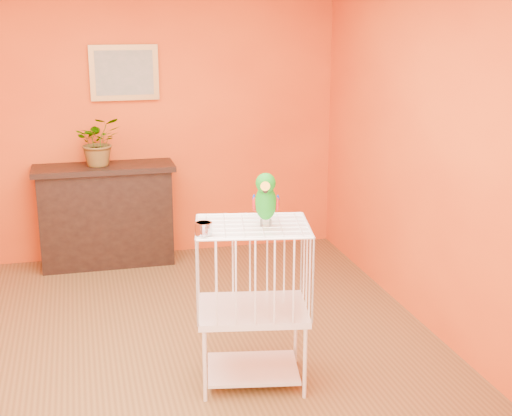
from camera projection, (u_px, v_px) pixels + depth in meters
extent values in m
plane|color=brown|center=(160.00, 358.00, 4.86)|extent=(4.50, 4.50, 0.00)
plane|color=#EE5716|center=(126.00, 121.00, 6.62)|extent=(4.00, 0.00, 4.00)
plane|color=#EE5716|center=(225.00, 312.00, 2.41)|extent=(4.00, 0.00, 4.00)
plane|color=#EE5716|center=(439.00, 157.00, 4.99)|extent=(0.00, 4.50, 4.50)
cube|color=black|center=(106.00, 218.00, 6.58)|extent=(1.19, 0.40, 0.89)
cube|color=black|center=(104.00, 168.00, 6.46)|extent=(1.27, 0.45, 0.05)
cube|color=black|center=(107.00, 223.00, 6.42)|extent=(0.83, 0.02, 0.45)
cube|color=#571A18|center=(80.00, 231.00, 6.51)|extent=(0.05, 0.18, 0.28)
cube|color=#254120|center=(89.00, 231.00, 6.52)|extent=(0.05, 0.18, 0.28)
cube|color=#571A18|center=(99.00, 230.00, 6.55)|extent=(0.05, 0.18, 0.28)
cube|color=#254120|center=(109.00, 229.00, 6.57)|extent=(0.05, 0.18, 0.28)
cube|color=#571A18|center=(120.00, 229.00, 6.59)|extent=(0.05, 0.18, 0.28)
imported|color=#26722D|center=(99.00, 147.00, 6.40)|extent=(0.43, 0.47, 0.35)
cube|color=#A3753A|center=(124.00, 73.00, 6.47)|extent=(0.62, 0.03, 0.50)
cube|color=gray|center=(124.00, 73.00, 6.46)|extent=(0.52, 0.01, 0.40)
cube|color=white|center=(253.00, 368.00, 4.55)|extent=(0.64, 0.53, 0.02)
cube|color=white|center=(253.00, 310.00, 4.44)|extent=(0.75, 0.63, 0.04)
cube|color=white|center=(252.00, 226.00, 4.29)|extent=(0.75, 0.63, 0.01)
cylinder|color=white|center=(205.00, 366.00, 4.26)|extent=(0.02, 0.02, 0.47)
cylinder|color=white|center=(305.00, 363.00, 4.30)|extent=(0.02, 0.02, 0.47)
cylinder|color=white|center=(205.00, 333.00, 4.71)|extent=(0.02, 0.02, 0.47)
cylinder|color=white|center=(296.00, 330.00, 4.75)|extent=(0.02, 0.02, 0.47)
cylinder|color=silver|center=(204.00, 228.00, 4.09)|extent=(0.10, 0.10, 0.07)
cylinder|color=#59544C|center=(261.00, 223.00, 4.26)|extent=(0.02, 0.02, 0.05)
cylinder|color=#59544C|center=(270.00, 223.00, 4.26)|extent=(0.02, 0.02, 0.05)
ellipsoid|color=#098213|center=(266.00, 203.00, 4.22)|extent=(0.18, 0.22, 0.24)
ellipsoid|color=#098213|center=(266.00, 183.00, 4.15)|extent=(0.15, 0.15, 0.12)
cone|color=orange|center=(265.00, 187.00, 4.10)|extent=(0.08, 0.09, 0.08)
cone|color=black|center=(265.00, 191.00, 4.12)|extent=(0.04, 0.04, 0.03)
sphere|color=black|center=(259.00, 182.00, 4.13)|extent=(0.02, 0.02, 0.02)
sphere|color=black|center=(273.00, 182.00, 4.13)|extent=(0.02, 0.02, 0.02)
ellipsoid|color=#A50C0C|center=(255.00, 204.00, 4.24)|extent=(0.05, 0.08, 0.08)
ellipsoid|color=navy|center=(277.00, 204.00, 4.24)|extent=(0.05, 0.08, 0.08)
cone|color=#098213|center=(266.00, 212.00, 4.32)|extent=(0.12, 0.18, 0.13)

